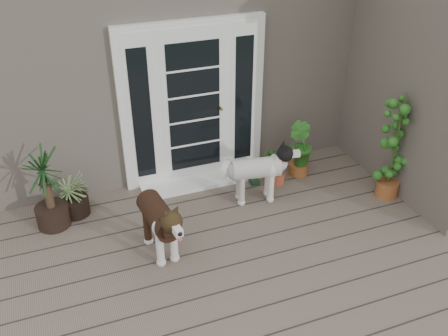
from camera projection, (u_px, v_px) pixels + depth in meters
name	position (u px, v px, depth m)	size (l,w,h in m)	color
deck	(278.00, 280.00, 5.18)	(6.20, 4.60, 0.12)	#6B5B4C
house_main	(165.00, 33.00, 7.81)	(7.40, 4.00, 3.10)	#665E54
door_unit	(193.00, 104.00, 6.29)	(1.90, 0.14, 2.15)	white
door_step	(200.00, 181.00, 6.68)	(1.60, 0.40, 0.05)	white
brindle_dog	(159.00, 225.00, 5.29)	(0.38, 0.88, 0.73)	#341D12
white_dog	(256.00, 177.00, 6.17)	(0.35, 0.82, 0.68)	white
spider_plant	(73.00, 193.00, 5.93)	(0.57, 0.57, 0.61)	#889A5E
yucca	(47.00, 188.00, 5.62)	(0.73, 0.73, 1.06)	black
herb_a	(276.00, 167.00, 6.58)	(0.38, 0.38, 0.48)	#1D5117
herb_b	(299.00, 156.00, 6.75)	(0.37, 0.37, 0.55)	#234D16
herb_c	(371.00, 147.00, 7.02)	(0.33, 0.33, 0.51)	#225217
sapling	(396.00, 145.00, 6.05)	(0.44, 0.44, 1.49)	#205618
clog_left	(243.00, 172.00, 6.84)	(0.14, 0.31, 0.09)	black
clog_right	(252.00, 177.00, 6.71)	(0.15, 0.33, 0.10)	black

